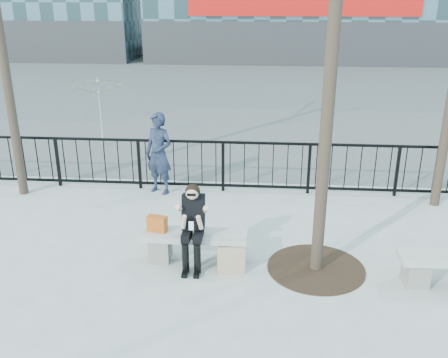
{
  "coord_description": "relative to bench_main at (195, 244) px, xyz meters",
  "views": [
    {
      "loc": [
        1.03,
        -6.91,
        4.04
      ],
      "look_at": [
        0.4,
        0.8,
        1.1
      ],
      "focal_mm": 40.0,
      "sensor_mm": 36.0,
      "label": 1
    }
  ],
  "objects": [
    {
      "name": "ground",
      "position": [
        0.0,
        0.0,
        -0.3
      ],
      "size": [
        120.0,
        120.0,
        0.0
      ],
      "primitive_type": "plane",
      "color": "#969591",
      "rests_on": "ground"
    },
    {
      "name": "street_surface",
      "position": [
        0.0,
        15.0,
        -0.3
      ],
      "size": [
        60.0,
        23.0,
        0.01
      ],
      "primitive_type": "cube",
      "color": "#474747",
      "rests_on": "ground"
    },
    {
      "name": "railing",
      "position": [
        0.0,
        3.0,
        0.25
      ],
      "size": [
        14.0,
        0.06,
        1.1
      ],
      "color": "black",
      "rests_on": "ground"
    },
    {
      "name": "tree_grate",
      "position": [
        1.9,
        -0.1,
        -0.29
      ],
      "size": [
        1.5,
        1.5,
        0.02
      ],
      "primitive_type": "cylinder",
      "color": "black",
      "rests_on": "ground"
    },
    {
      "name": "bench_main",
      "position": [
        0.0,
        0.0,
        0.0
      ],
      "size": [
        1.65,
        0.46,
        0.49
      ],
      "color": "slate",
      "rests_on": "ground"
    },
    {
      "name": "seated_woman",
      "position": [
        0.0,
        -0.16,
        0.37
      ],
      "size": [
        0.5,
        0.64,
        1.34
      ],
      "color": "black",
      "rests_on": "ground"
    },
    {
      "name": "handbag",
      "position": [
        -0.59,
        0.02,
        0.31
      ],
      "size": [
        0.33,
        0.22,
        0.25
      ],
      "primitive_type": "cube",
      "rotation": [
        0.0,
        0.0,
        -0.25
      ],
      "color": "#B04B15",
      "rests_on": "bench_main"
    },
    {
      "name": "shopping_bag",
      "position": [
        0.59,
        -0.31,
        -0.11
      ],
      "size": [
        0.43,
        0.21,
        0.39
      ],
      "primitive_type": "cube",
      "rotation": [
        0.0,
        0.0,
        0.16
      ],
      "color": "#CBB28F",
      "rests_on": "ground"
    },
    {
      "name": "standing_man",
      "position": [
        -1.12,
        2.8,
        0.56
      ],
      "size": [
        0.74,
        0.64,
        1.72
      ],
      "primitive_type": "imported",
      "rotation": [
        0.0,
        0.0,
        -0.42
      ],
      "color": "black",
      "rests_on": "ground"
    },
    {
      "name": "vendor_umbrella",
      "position": [
        -3.36,
        5.96,
        0.65
      ],
      "size": [
        2.57,
        2.6,
        1.9
      ],
      "primitive_type": "imported",
      "rotation": [
        0.0,
        0.0,
        0.28
      ],
      "color": "yellow",
      "rests_on": "ground"
    }
  ]
}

